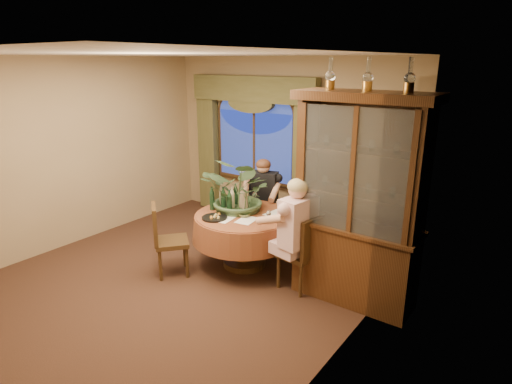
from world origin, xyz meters
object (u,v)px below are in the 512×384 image
Objects in this scene: centerpiece_plant at (241,164)px; chair_back_right at (318,230)px; oil_lamp_left at (331,73)px; oil_lamp_center at (368,74)px; wine_bottle_2 at (212,198)px; wine_bottle_3 at (223,199)px; olive_bowl at (244,215)px; wine_bottle_0 at (236,195)px; chair_right at (298,252)px; wine_bottle_4 at (232,199)px; person_back at (264,200)px; person_pink at (298,237)px; china_cabinet at (358,202)px; stoneware_vase at (244,201)px; person_scarf at (315,216)px; wine_bottle_1 at (222,195)px; wine_bottle_5 at (229,202)px; chair_front_left at (172,240)px; oil_lamp_right at (410,75)px; dining_table at (244,240)px.

chair_back_right is at bearing 31.79° from centerpiece_plant.
oil_lamp_center is at bearing 0.00° from oil_lamp_left.
wine_bottle_3 is at bearing 30.95° from wine_bottle_2.
wine_bottle_0 is (-0.36, 0.28, 0.14)m from olive_bowl.
wine_bottle_4 reaches higher than chair_right.
chair_right is at bearing 123.05° from person_back.
wine_bottle_2 reaches higher than chair_right.
person_pink reaches higher than wine_bottle_4.
stoneware_vase is at bearing 176.68° from china_cabinet.
wine_bottle_0 is (-1.07, -0.47, 0.44)m from chair_back_right.
person_pink is at bearing -10.72° from wine_bottle_4.
oil_lamp_left is 2.18m from wine_bottle_4.
wine_bottle_4 is (0.05, -0.83, 0.25)m from person_back.
olive_bowl is (-1.09, -0.13, -1.82)m from oil_lamp_left.
wine_bottle_1 is (-1.16, -0.61, 0.24)m from person_scarf.
person_pink is 1.14m from wine_bottle_5.
wine_bottle_2 is (-0.33, -0.23, -0.48)m from centerpiece_plant.
person_pink is at bearing 59.61° from chair_front_left.
wine_bottle_4 is at bearing 32.60° from wine_bottle_2.
wine_bottle_5 is at bearing -175.27° from china_cabinet.
wine_bottle_0 is 0.20m from wine_bottle_1.
oil_lamp_right is 2.40m from person_scarf.
oil_lamp_left is 1.03× the size of wine_bottle_0.
oil_lamp_right is at bearing 56.89° from chair_front_left.
person_back is at bearing 96.44° from wine_bottle_5.
chair_back_right reaches higher than olive_bowl.
wine_bottle_1 is (-2.02, 0.02, -0.30)m from china_cabinet.
dining_table is at bearing 90.00° from chair_back_right.
china_cabinet is 7.14× the size of oil_lamp_left.
oil_lamp_left reaches higher than wine_bottle_1.
person_scarf is 4.09× the size of wine_bottle_0.
chair_front_left is at bearing 93.27° from person_scarf.
person_back is 5.28× the size of stoneware_vase.
oil_lamp_center is 2.42m from stoneware_vase.
olive_bowl is 0.55m from wine_bottle_2.
person_scarf reaches higher than wine_bottle_5.
centerpiece_plant is at bearing 36.40° from wine_bottle_3.
dining_table is at bearing -177.18° from oil_lamp_left.
china_cabinet is 1.00m from chair_right.
oil_lamp_center is 2.19× the size of olive_bowl.
person_pink reaches higher than wine_bottle_2.
wine_bottle_1 reaches higher than chair_right.
oil_lamp_center is 0.35× the size of chair_right.
oil_lamp_left is 1.36× the size of stoneware_vase.
person_back is at bearing 110.05° from olive_bowl.
wine_bottle_4 is 1.00× the size of wine_bottle_5.
wine_bottle_0 is at bearing 111.15° from chair_front_left.
wine_bottle_5 is (0.27, -0.16, 0.00)m from wine_bottle_1.
chair_front_left is at bearing 118.97° from chair_right.
wine_bottle_5 is at bearing -175.27° from oil_lamp_center.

